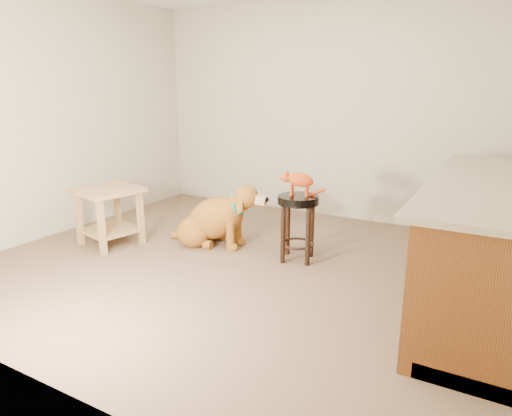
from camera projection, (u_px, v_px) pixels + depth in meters
The scene contains 8 objects.
floor at pixel (238, 265), 4.20m from camera, with size 4.50×4.00×0.01m, color brown.
room_shell at pixel (236, 75), 3.76m from camera, with size 4.54×4.04×2.62m.
cabinet_run at pixel (480, 245), 3.41m from camera, with size 0.70×2.56×0.94m.
padded_stool at pixel (298, 215), 4.21m from camera, with size 0.39×0.39×0.62m.
wood_stool at pixel (450, 226), 4.18m from camera, with size 0.44×0.44×0.68m.
side_table at pixel (109, 208), 4.65m from camera, with size 0.69×0.69×0.60m.
golden_retriever at pixel (215, 220), 4.67m from camera, with size 1.11×0.59×0.71m.
tabby_kitten at pixel (298, 180), 4.13m from camera, with size 0.39×0.23×0.26m.
Camera 1 is at (2.07, -3.33, 1.60)m, focal length 32.00 mm.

